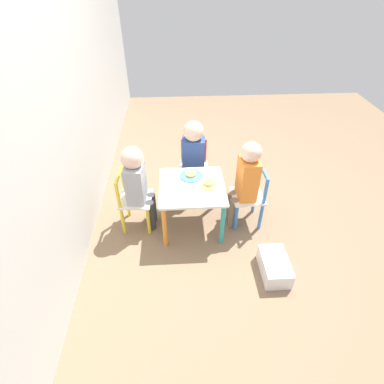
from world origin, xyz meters
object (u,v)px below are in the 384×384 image
Objects in this scene: plate_front at (208,184)px; child_back at (138,181)px; chair_blue at (250,198)px; chair_yellow at (133,201)px; child_right at (193,153)px; plate_right at (191,175)px; kids_table at (192,193)px; child_front at (246,178)px; chair_red at (193,168)px; storage_bin at (274,266)px.

child_back is at bearing 86.69° from plate_front.
chair_blue is 1.00× the size of chair_yellow.
chair_yellow is at bearing 86.59° from plate_front.
child_right is 4.04× the size of plate_right.
child_back is (0.03, 0.43, 0.11)m from kids_table.
child_front reaches higher than child_right.
chair_red is at bearing 10.23° from plate_front.
storage_bin is (-0.54, -0.57, -0.29)m from kids_table.
chair_blue and chair_yellow have the same top height.
chair_blue is 0.67× the size of child_front.
kids_table is 0.50m from chair_red.
kids_table is 0.67× the size of child_back.
plate_right reaches higher than kids_table.
chair_red reaches higher than plate_front.
chair_red is 0.69× the size of child_right.
plate_right reaches higher than storage_bin.
child_right reaches higher than chair_yellow.
kids_table is at bearing -90.00° from child_back.
child_back is (0.01, 0.92, 0.21)m from chair_blue.
child_front reaches higher than chair_blue.
storage_bin is at bearing 11.90° from child_front.
chair_yellow is (-0.45, 0.53, 0.00)m from chair_red.
child_front is (-0.02, -0.92, 0.21)m from chair_yellow.
plate_front reaches higher than kids_table.
child_right is (-0.06, 0.01, 0.21)m from chair_red.
kids_table is at bearing -90.00° from chair_red.
chair_red is at bearing -41.67° from child_back.
child_back is at bearing 102.95° from plate_right.
child_front is at bearing -104.49° from plate_right.
chair_blue reaches higher than kids_table.
chair_blue is 0.22m from child_front.
chair_yellow is 0.67× the size of child_front.
child_back reaches higher than kids_table.
chair_yellow is 0.64m from plate_front.
chair_yellow is at bearing 90.00° from child_back.
chair_yellow reaches higher than kids_table.
chair_yellow is 0.53m from plate_right.
chair_blue reaches higher than plate_front.
child_back is at bearing -130.96° from chair_red.
kids_table is 0.44m from child_right.
child_front reaches higher than plate_right.
kids_table is 0.84m from storage_bin.
kids_table is 1.66× the size of storage_bin.
chair_red is 1.69× the size of storage_bin.
child_right is 0.61m from child_back.
kids_table is 0.15m from plate_front.
chair_yellow is at bearing -134.65° from chair_red.
child_back is 4.86× the size of plate_front.
child_back reaches higher than chair_blue.
child_back is (-0.45, 0.47, 0.21)m from chair_red.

